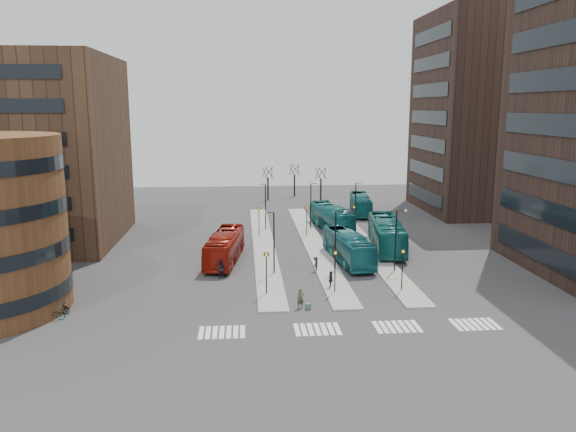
{
  "coord_description": "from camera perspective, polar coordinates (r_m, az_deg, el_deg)",
  "views": [
    {
      "loc": [
        -6.28,
        -34.66,
        16.16
      ],
      "look_at": [
        -1.71,
        22.04,
        5.0
      ],
      "focal_mm": 35.0,
      "sensor_mm": 36.0,
      "label": 1
    }
  ],
  "objects": [
    {
      "name": "island_right",
      "position": [
        68.15,
        7.64,
        -2.65
      ],
      "size": [
        2.5,
        45.0,
        0.15
      ],
      "primitive_type": "cube",
      "color": "gray",
      "rests_on": "ground"
    },
    {
      "name": "suitcase",
      "position": [
        45.98,
        2.07,
        -9.16
      ],
      "size": [
        0.47,
        0.42,
        0.5
      ],
      "primitive_type": "cube",
      "rotation": [
        0.0,
        0.0,
        0.3
      ],
      "color": "navy",
      "rests_on": "ground"
    },
    {
      "name": "office_block",
      "position": [
        74.21,
        -26.68,
        5.94
      ],
      "size": [
        25.0,
        20.12,
        22.0
      ],
      "color": "#4A3222",
      "rests_on": "ground"
    },
    {
      "name": "teal_bus_b",
      "position": [
        74.71,
        4.42,
        -0.16
      ],
      "size": [
        4.58,
        11.9,
        3.23
      ],
      "primitive_type": "imported",
      "rotation": [
        0.0,
        0.0,
        0.16
      ],
      "color": "#15676A",
      "rests_on": "ground"
    },
    {
      "name": "crosswalk_stripes",
      "position": [
        42.66,
        6.73,
        -11.23
      ],
      "size": [
        22.35,
        2.4,
        0.01
      ],
      "color": "silver",
      "rests_on": "ground"
    },
    {
      "name": "bicycle_near",
      "position": [
        47.29,
        -22.75,
        -9.19
      ],
      "size": [
        1.79,
        0.74,
        0.92
      ],
      "primitive_type": "imported",
      "rotation": [
        0.0,
        0.0,
        1.65
      ],
      "color": "gray",
      "rests_on": "ground"
    },
    {
      "name": "teal_bus_c",
      "position": [
        65.11,
        9.97,
        -1.83
      ],
      "size": [
        4.6,
        13.09,
        3.57
      ],
      "primitive_type": "imported",
      "rotation": [
        0.0,
        0.0,
        -0.13
      ],
      "color": "#125E5C",
      "rests_on": "ground"
    },
    {
      "name": "commuter_b",
      "position": [
        50.8,
        4.36,
        -6.51
      ],
      "size": [
        0.59,
        1.03,
        1.65
      ],
      "primitive_type": "imported",
      "rotation": [
        0.0,
        0.0,
        1.37
      ],
      "color": "black",
      "rests_on": "ground"
    },
    {
      "name": "traveller",
      "position": [
        46.02,
        1.27,
        -8.36
      ],
      "size": [
        0.68,
        0.52,
        1.67
      ],
      "primitive_type": "imported",
      "rotation": [
        0.0,
        0.0,
        0.21
      ],
      "color": "#4A442C",
      "rests_on": "ground"
    },
    {
      "name": "bicycle_mid",
      "position": [
        48.3,
        -22.33,
        -8.76
      ],
      "size": [
        1.51,
        0.93,
        0.88
      ],
      "primitive_type": "imported",
      "rotation": [
        0.0,
        0.0,
        1.95
      ],
      "color": "gray",
      "rests_on": "ground"
    },
    {
      "name": "sign_poles",
      "position": [
        59.8,
        3.1,
        -2.21
      ],
      "size": [
        12.45,
        22.12,
        3.65
      ],
      "color": "black",
      "rests_on": "ground"
    },
    {
      "name": "island_mid",
      "position": [
        67.15,
        2.62,
        -2.77
      ],
      "size": [
        2.5,
        45.0,
        0.15
      ],
      "primitive_type": "cube",
      "color": "gray",
      "rests_on": "ground"
    },
    {
      "name": "teal_bus_a",
      "position": [
        59.45,
        6.12,
        -3.17
      ],
      "size": [
        3.83,
        11.51,
        3.15
      ],
      "primitive_type": "imported",
      "rotation": [
        0.0,
        0.0,
        0.11
      ],
      "color": "#135A62",
      "rests_on": "ground"
    },
    {
      "name": "tower_far",
      "position": [
        92.91,
        20.01,
        9.73
      ],
      "size": [
        20.12,
        20.0,
        30.0
      ],
      "color": "#2F201A",
      "rests_on": "ground"
    },
    {
      "name": "bicycle_far",
      "position": [
        48.59,
        -22.22,
        -8.57
      ],
      "size": [
        1.98,
        1.21,
        0.98
      ],
      "primitive_type": "imported",
      "rotation": [
        0.0,
        0.0,
        1.25
      ],
      "color": "gray",
      "rests_on": "ground"
    },
    {
      "name": "bare_trees",
      "position": [
        98.66,
        0.64,
        3.27
      ],
      "size": [
        10.97,
        8.14,
        5.9
      ],
      "color": "black",
      "rests_on": "ground"
    },
    {
      "name": "red_bus",
      "position": [
        59.62,
        -6.45,
        -3.13
      ],
      "size": [
        4.19,
        11.58,
        3.15
      ],
      "primitive_type": "imported",
      "rotation": [
        0.0,
        0.0,
        -0.14
      ],
      "color": "maroon",
      "rests_on": "ground"
    },
    {
      "name": "island_left",
      "position": [
        66.67,
        -2.51,
        -2.87
      ],
      "size": [
        2.5,
        45.0,
        0.15
      ],
      "primitive_type": "cube",
      "color": "gray",
      "rests_on": "ground"
    },
    {
      "name": "lamp_posts",
      "position": [
        64.53,
        3.43,
        -0.16
      ],
      "size": [
        14.04,
        20.24,
        6.12
      ],
      "color": "black",
      "rests_on": "ground"
    },
    {
      "name": "ground",
      "position": [
        38.76,
        5.3,
        -13.59
      ],
      "size": [
        160.0,
        160.0,
        0.0
      ],
      "primitive_type": "plane",
      "color": "#2F2F32",
      "rests_on": "ground"
    },
    {
      "name": "commuter_c",
      "position": [
        56.06,
        2.84,
        -4.89
      ],
      "size": [
        0.91,
        1.09,
        1.46
      ],
      "primitive_type": "imported",
      "rotation": [
        0.0,
        0.0,
        4.24
      ],
      "color": "black",
      "rests_on": "ground"
    },
    {
      "name": "teal_bus_d",
      "position": [
        86.05,
        7.39,
        1.19
      ],
      "size": [
        3.72,
        10.91,
        2.98
      ],
      "primitive_type": "imported",
      "rotation": [
        0.0,
        0.0,
        -0.12
      ],
      "color": "#12575D",
      "rests_on": "ground"
    },
    {
      "name": "commuter_a",
      "position": [
        54.2,
        -6.88,
        -5.32
      ],
      "size": [
        1.07,
        0.96,
        1.83
      ],
      "primitive_type": "imported",
      "rotation": [
        0.0,
        0.0,
        3.49
      ],
      "color": "black",
      "rests_on": "ground"
    }
  ]
}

